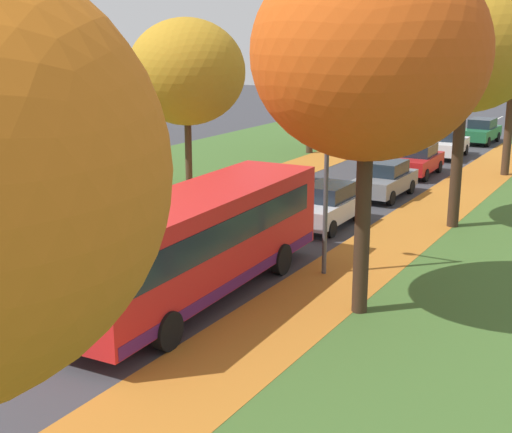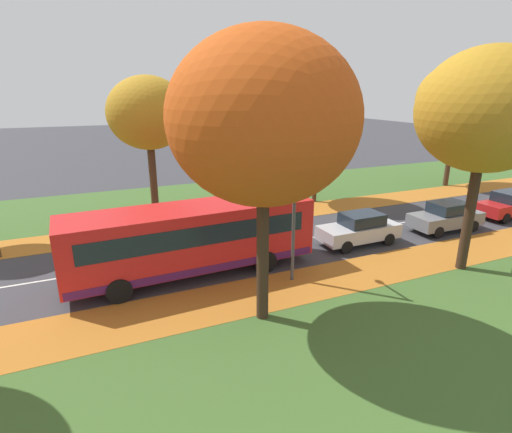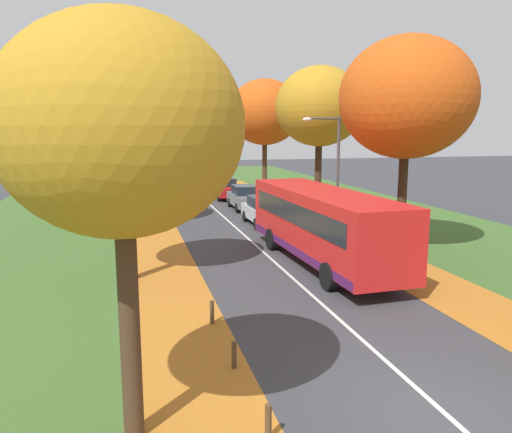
{
  "view_description": "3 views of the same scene",
  "coord_description": "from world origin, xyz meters",
  "views": [
    {
      "loc": [
        12.67,
        -4.66,
        7.3
      ],
      "look_at": [
        1.85,
        13.95,
        1.65
      ],
      "focal_mm": 50.0,
      "sensor_mm": 36.0,
      "label": 1
    },
    {
      "loc": [
        17.28,
        7.06,
        7.58
      ],
      "look_at": [
        1.66,
        13.79,
        2.17
      ],
      "focal_mm": 28.0,
      "sensor_mm": 36.0,
      "label": 2
    },
    {
      "loc": [
        -5.73,
        -7.62,
        5.4
      ],
      "look_at": [
        -0.4,
        13.0,
        1.67
      ],
      "focal_mm": 35.0,
      "sensor_mm": 36.0,
      "label": 3
    }
  ],
  "objects": [
    {
      "name": "car_silver_lead",
      "position": [
        1.74,
        19.5,
        0.81
      ],
      "size": [
        1.81,
        4.22,
        1.62
      ],
      "color": "#B7BABF",
      "rests_on": "ground"
    },
    {
      "name": "car_grey_following",
      "position": [
        1.96,
        25.26,
        0.81
      ],
      "size": [
        1.8,
        4.21,
        1.62
      ],
      "color": "slate",
      "rests_on": "ground"
    },
    {
      "name": "road_centre_line",
      "position": [
        0.0,
        20.0,
        0.0
      ],
      "size": [
        0.12,
        80.0,
        0.01
      ],
      "primitive_type": "cube",
      "color": "silver",
      "rests_on": "ground"
    },
    {
      "name": "leaf_litter_right",
      "position": [
        4.6,
        14.0,
        0.01
      ],
      "size": [
        2.8,
        60.0,
        0.0
      ],
      "primitive_type": "cube",
      "color": "#B26B23",
      "rests_on": "grass_verge_right"
    },
    {
      "name": "tree_left_far",
      "position": [
        -6.22,
        34.31,
        6.84
      ],
      "size": [
        6.26,
        6.26,
        9.67
      ],
      "color": "#422D1E",
      "rests_on": "ground"
    },
    {
      "name": "streetlamp_right",
      "position": [
        3.67,
        14.42,
        3.74
      ],
      "size": [
        1.89,
        0.28,
        6.0
      ],
      "color": "#47474C",
      "rests_on": "ground"
    },
    {
      "name": "bollard_fourth",
      "position": [
        -3.6,
        5.58,
        0.33
      ],
      "size": [
        0.12,
        0.12,
        0.67
      ],
      "primitive_type": "cylinder",
      "color": "#4C3823",
      "rests_on": "ground"
    },
    {
      "name": "leaf_litter_left",
      "position": [
        -4.6,
        14.0,
        0.01
      ],
      "size": [
        2.8,
        60.0,
        0.0
      ],
      "primitive_type": "cube",
      "color": "#B26B23",
      "rests_on": "grass_verge_left"
    },
    {
      "name": "tree_left_mid",
      "position": [
        -6.23,
        21.68,
        5.47
      ],
      "size": [
        5.26,
        5.26,
        7.85
      ],
      "color": "#422D1E",
      "rests_on": "ground"
    },
    {
      "name": "grass_verge_right",
      "position": [
        9.2,
        20.0,
        0.0
      ],
      "size": [
        12.0,
        90.0,
        0.01
      ],
      "primitive_type": "cube",
      "color": "#3D6028",
      "rests_on": "ground"
    },
    {
      "name": "bus",
      "position": [
        1.79,
        10.79,
        1.7
      ],
      "size": [
        2.95,
        10.49,
        2.98
      ],
      "color": "red",
      "rests_on": "ground"
    },
    {
      "name": "car_red_third_in_line",
      "position": [
        1.69,
        30.82,
        0.81
      ],
      "size": [
        1.88,
        4.25,
        1.62
      ],
      "color": "#B21919",
      "rests_on": "ground"
    },
    {
      "name": "tree_left_near",
      "position": [
        -5.75,
        10.54,
        6.32
      ],
      "size": [
        4.44,
        4.44,
        8.36
      ],
      "color": "#422D1E",
      "rests_on": "ground"
    },
    {
      "name": "grass_verge_left",
      "position": [
        -9.2,
        20.0,
        0.0
      ],
      "size": [
        12.0,
        90.0,
        0.01
      ],
      "primitive_type": "cube",
      "color": "#3D6028",
      "rests_on": "ground"
    },
    {
      "name": "tree_right_mid",
      "position": [
        5.95,
        21.88,
        6.78
      ],
      "size": [
        5.47,
        5.47,
        9.27
      ],
      "color": "#382619",
      "rests_on": "ground"
    },
    {
      "name": "tree_right_near",
      "position": [
        6.11,
        12.11,
        6.73
      ],
      "size": [
        5.86,
        5.86,
        9.39
      ],
      "color": "#382619",
      "rests_on": "ground"
    }
  ]
}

